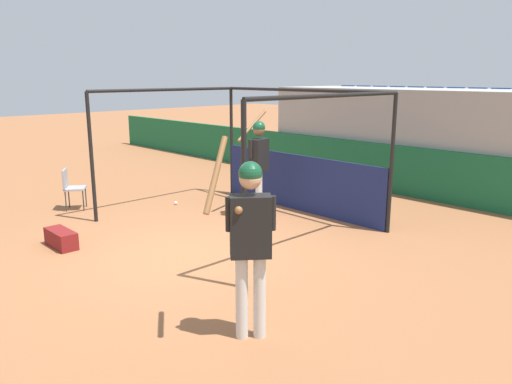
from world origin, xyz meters
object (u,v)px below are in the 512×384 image
(folding_chair, at_px, (71,185))
(equipment_bag, at_px, (61,239))
(baseball, at_px, (176,203))
(player_waiting, at_px, (250,233))
(player_batter, at_px, (259,159))

(folding_chair, bearing_deg, equipment_bag, 5.71)
(equipment_bag, distance_m, baseball, 3.05)
(player_waiting, bearing_deg, player_batter, -96.46)
(folding_chair, bearing_deg, player_waiting, 25.71)
(player_batter, bearing_deg, player_waiting, -148.22)
(player_batter, bearing_deg, folding_chair, 115.37)
(player_batter, height_order, folding_chair, player_batter)
(player_batter, height_order, baseball, player_batter)
(equipment_bag, xyz_separation_m, baseball, (-0.97, 2.89, -0.10))
(player_waiting, distance_m, baseball, 5.89)
(player_batter, distance_m, folding_chair, 3.94)
(baseball, bearing_deg, equipment_bag, -71.39)
(folding_chair, height_order, baseball, folding_chair)
(player_waiting, relative_size, folding_chair, 2.52)
(folding_chair, distance_m, baseball, 2.17)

